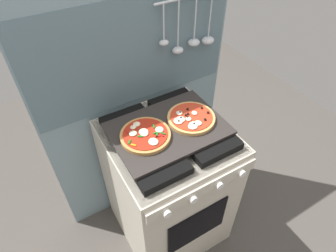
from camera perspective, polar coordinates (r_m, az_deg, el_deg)
name	(u,v)px	position (r m, az deg, el deg)	size (l,w,h in m)	color
ground_plane	(168,222)	(2.12, 0.00, -18.48)	(4.00, 4.00, 0.00)	#4C4742
kitchen_backsplash	(139,109)	(1.69, -5.68, 3.39)	(1.10, 0.09, 1.55)	#7A939E
stove	(168,185)	(1.73, 0.03, -11.52)	(0.60, 0.64, 0.90)	beige
baking_tray	(168,129)	(1.38, 0.00, -0.54)	(0.54, 0.38, 0.02)	#2D2826
pizza_left	(145,134)	(1.33, -4.59, -1.65)	(0.24, 0.24, 0.03)	#C18947
pizza_right	(191,118)	(1.41, 4.54, 1.59)	(0.24, 0.24, 0.03)	tan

